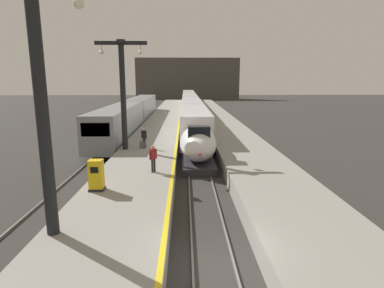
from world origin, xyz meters
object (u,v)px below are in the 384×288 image
(highspeed_train_main, at_px, (190,106))
(passenger_mid_platform, at_px, (153,157))
(passenger_near_edge, at_px, (144,136))
(ticket_machine_yellow, at_px, (96,176))
(regional_train_adjacent, at_px, (133,113))
(rolling_suitcase, at_px, (142,145))
(station_column_mid, at_px, (123,84))
(station_column_near, at_px, (40,85))

(highspeed_train_main, relative_size, passenger_mid_platform, 44.51)
(passenger_near_edge, xyz_separation_m, passenger_mid_platform, (1.45, -7.06, 0.00))
(passenger_near_edge, xyz_separation_m, ticket_machine_yellow, (-1.15, -10.22, -0.25))
(highspeed_train_main, height_order, regional_train_adjacent, regional_train_adjacent)
(highspeed_train_main, xyz_separation_m, rolling_suitcase, (-4.56, -31.89, -0.62))
(station_column_mid, relative_size, rolling_suitcase, 8.75)
(station_column_mid, height_order, rolling_suitcase, station_column_mid)
(highspeed_train_main, distance_m, passenger_near_edge, 32.00)
(passenger_near_edge, relative_size, ticket_machine_yellow, 1.06)
(passenger_near_edge, height_order, rolling_suitcase, passenger_near_edge)
(regional_train_adjacent, relative_size, passenger_near_edge, 21.66)
(regional_train_adjacent, relative_size, station_column_mid, 4.26)
(station_column_mid, bearing_deg, ticket_machine_yellow, -87.95)
(passenger_near_edge, relative_size, rolling_suitcase, 1.72)
(station_column_mid, bearing_deg, highspeed_train_main, 79.59)
(highspeed_train_main, relative_size, ticket_machine_yellow, 47.02)
(station_column_near, bearing_deg, regional_train_adjacent, 93.93)
(regional_train_adjacent, bearing_deg, passenger_near_edge, -77.84)
(highspeed_train_main, height_order, station_column_mid, station_column_mid)
(regional_train_adjacent, distance_m, rolling_suitcase, 17.72)
(station_column_mid, relative_size, passenger_mid_platform, 5.08)
(rolling_suitcase, distance_m, ticket_machine_yellow, 10.08)
(regional_train_adjacent, xyz_separation_m, rolling_suitcase, (3.54, -17.35, -0.77))
(passenger_mid_platform, bearing_deg, station_column_mid, 113.94)
(passenger_near_edge, bearing_deg, highspeed_train_main, 82.09)
(station_column_near, distance_m, ticket_machine_yellow, 6.58)
(passenger_mid_platform, height_order, ticket_machine_yellow, passenger_mid_platform)
(highspeed_train_main, distance_m, ticket_machine_yellow, 42.28)
(highspeed_train_main, distance_m, regional_train_adjacent, 16.65)
(regional_train_adjacent, relative_size, rolling_suitcase, 37.27)
(highspeed_train_main, bearing_deg, passenger_near_edge, -97.91)
(station_column_near, distance_m, station_column_mid, 14.43)
(station_column_mid, relative_size, ticket_machine_yellow, 5.37)
(station_column_near, relative_size, passenger_near_edge, 5.29)
(station_column_mid, relative_size, passenger_near_edge, 5.08)
(station_column_near, bearing_deg, passenger_mid_platform, 69.27)
(regional_train_adjacent, bearing_deg, rolling_suitcase, -78.45)
(regional_train_adjacent, xyz_separation_m, passenger_near_edge, (3.70, -17.15, -0.09))
(highspeed_train_main, xyz_separation_m, station_column_mid, (-5.90, -32.12, 4.29))
(highspeed_train_main, height_order, passenger_mid_platform, highspeed_train_main)
(highspeed_train_main, relative_size, passenger_near_edge, 44.51)
(station_column_mid, distance_m, passenger_mid_platform, 8.40)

